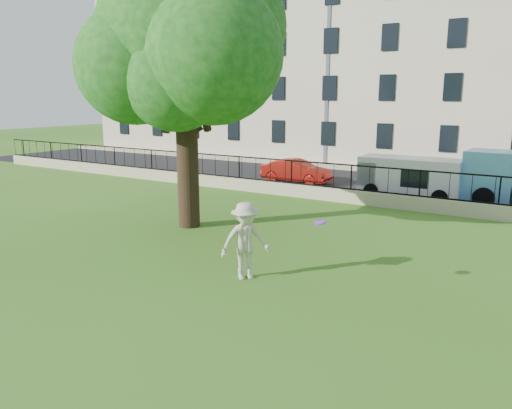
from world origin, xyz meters
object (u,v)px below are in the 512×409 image
Objects in this scene: man at (245,241)px; white_van at (410,178)px; tree at (182,40)px; frisbee at (320,223)px; red_sedan at (296,171)px.

man reaches higher than white_van.
tree is 36.81× the size of frisbee.
man is 7.60× the size of frisbee.
man is at bearing -35.80° from tree.
man is 0.53× the size of red_sedan.
man is 2.17m from frisbee.
white_van is (-1.25, 12.70, -0.81)m from frisbee.
frisbee is 0.07× the size of red_sedan.
frisbee reaches higher than red_sedan.
man is 12.85m from white_van.
tree is at bearing -175.94° from red_sedan.
red_sedan is 6.54m from white_van.
man is (4.84, -3.49, -5.56)m from tree.
white_van is at bearing 58.96° from tree.
red_sedan is 0.86× the size of white_van.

